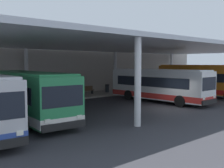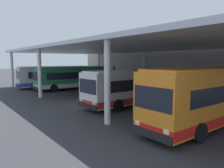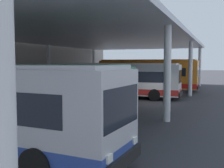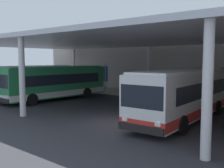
{
  "view_description": "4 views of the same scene",
  "coord_description": "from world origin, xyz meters",
  "views": [
    {
      "loc": [
        -17.51,
        -13.35,
        3.72
      ],
      "look_at": [
        -4.02,
        2.31,
        2.13
      ],
      "focal_mm": 42.69,
      "sensor_mm": 36.0,
      "label": 1
    },
    {
      "loc": [
        16.95,
        -10.37,
        4.0
      ],
      "look_at": [
        -0.66,
        3.08,
        1.59
      ],
      "focal_mm": 34.6,
      "sensor_mm": 36.0,
      "label": 2
    },
    {
      "loc": [
        -21.37,
        -5.21,
        3.25
      ],
      "look_at": [
        -1.02,
        2.75,
        1.54
      ],
      "focal_mm": 44.64,
      "sensor_mm": 36.0,
      "label": 3
    },
    {
      "loc": [
        9.61,
        -12.32,
        3.79
      ],
      "look_at": [
        -4.4,
        4.8,
        1.75
      ],
      "focal_mm": 42.49,
      "sensor_mm": 36.0,
      "label": 4
    }
  ],
  "objects": [
    {
      "name": "ground_plane",
      "position": [
        0.0,
        0.0,
        0.0
      ],
      "size": [
        200.0,
        200.0,
        0.0
      ],
      "primitive_type": "plane",
      "color": "#333338"
    },
    {
      "name": "bus_nearest_bay",
      "position": [
        -13.99,
        2.43,
        1.66
      ],
      "size": [
        3.18,
        10.67,
        3.17
      ],
      "color": "#B7B7BC",
      "rests_on": "ground"
    },
    {
      "name": "bench_waiting",
      "position": [
        0.33,
        11.82,
        0.66
      ],
      "size": [
        1.8,
        0.45,
        0.92
      ],
      "color": "brown",
      "rests_on": "platform_kerb"
    },
    {
      "name": "platform_kerb",
      "position": [
        0.0,
        11.75,
        0.09
      ],
      "size": [
        42.0,
        4.5,
        0.18
      ],
      "primitive_type": "cube",
      "color": "#A39E93",
      "rests_on": "ground"
    },
    {
      "name": "bus_second_bay",
      "position": [
        -10.33,
        3.61,
        1.66
      ],
      "size": [
        3.14,
        10.66,
        3.17
      ],
      "color": "#28844C",
      "rests_on": "ground"
    },
    {
      "name": "canopy_shelter",
      "position": [
        0.0,
        5.5,
        5.31
      ],
      "size": [
        40.0,
        17.0,
        5.55
      ],
      "color": "silver",
      "rests_on": "ground"
    },
    {
      "name": "bus_middle_bay",
      "position": [
        2.74,
        3.21,
        1.66
      ],
      "size": [
        2.97,
        10.61,
        3.17
      ],
      "color": "white",
      "rests_on": "ground"
    },
    {
      "name": "station_building_facade",
      "position": [
        0.0,
        15.0,
        3.91
      ],
      "size": [
        48.0,
        1.6,
        7.81
      ],
      "primitive_type": "cube",
      "color": "#ADA399",
      "rests_on": "ground"
    },
    {
      "name": "banner_sign",
      "position": [
        -10.4,
        10.94,
        1.98
      ],
      "size": [
        0.7,
        0.12,
        3.2
      ],
      "color": "#B2B2B7",
      "rests_on": "platform_kerb"
    }
  ]
}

